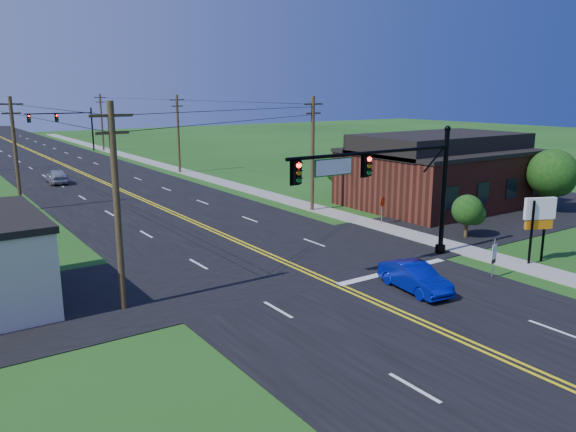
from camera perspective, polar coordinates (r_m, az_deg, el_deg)
ground at (r=23.24m, az=15.93°, el=-11.73°), size 260.00×260.00×0.00m
road_main at (r=66.08m, az=-19.44°, el=3.71°), size 16.00×220.00×0.04m
road_cross at (r=31.66m, az=-0.95°, el=-4.62°), size 70.00×10.00×0.04m
sidewalk at (r=60.50m, az=-7.27°, el=3.59°), size 2.00×160.00×0.08m
signal_mast_main at (r=30.21m, az=10.16°, el=3.57°), size 11.30×0.60×7.48m
signal_mast_far at (r=95.74m, az=-21.84°, el=8.79°), size 10.98×0.60×7.48m
brick_building at (r=48.66m, az=15.06°, el=3.84°), size 14.20×11.20×4.70m
utility_pole_left_a at (r=24.77m, az=-17.00°, el=1.19°), size 1.80×0.28×9.00m
utility_pole_left_b at (r=49.01m, az=-25.95°, el=5.86°), size 1.80×0.28×9.00m
utility_pole_right_a at (r=44.31m, az=2.52°, el=6.53°), size 1.80×0.28×9.00m
utility_pole_right_b at (r=66.88m, az=-11.09°, el=8.35°), size 1.80×0.28×9.00m
utility_pole_right_c at (r=95.13m, az=-18.40°, el=9.13°), size 1.80×0.28×9.00m
tree_right_front at (r=48.59m, az=25.27°, el=3.94°), size 3.80×3.80×5.00m
tree_right_back at (r=51.50m, az=5.37°, el=4.95°), size 3.00×3.00×4.10m
shrub_corner at (r=38.11m, az=17.76°, el=0.57°), size 2.00×2.00×2.86m
blue_car at (r=27.55m, az=12.75°, el=-6.16°), size 1.94×4.24×1.35m
distant_car at (r=62.74m, az=-22.45°, el=3.72°), size 1.92×4.46×1.50m
route_sign at (r=30.48m, az=20.19°, el=-3.77°), size 0.51×0.13×2.06m
stop_sign at (r=40.56m, az=9.56°, el=1.16°), size 0.70×0.28×2.05m
pylon_sign at (r=33.69m, az=24.18°, el=0.04°), size 1.75×0.95×3.71m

